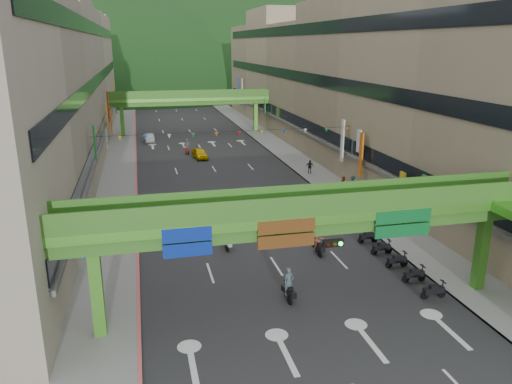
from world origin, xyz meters
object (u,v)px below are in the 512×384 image
(car_silver, at_px, (149,138))
(car_yellow, at_px, (200,153))
(pedestrian_red, at_px, (344,186))
(scooter_rider_mid, at_px, (319,242))
(overpass_near, at_px, (328,226))
(scooter_rider_near, at_px, (289,285))

(car_silver, relative_size, car_yellow, 0.99)
(car_yellow, height_order, pedestrian_red, pedestrian_red)
(scooter_rider_mid, distance_m, car_yellow, 33.27)
(car_yellow, bearing_deg, overpass_near, -94.62)
(car_silver, xyz_separation_m, pedestrian_red, (17.97, -32.42, 0.21))
(car_silver, height_order, car_yellow, car_yellow)
(scooter_rider_mid, xyz_separation_m, car_yellow, (-4.38, 32.98, -0.28))
(scooter_rider_mid, relative_size, car_yellow, 0.47)
(scooter_rider_mid, xyz_separation_m, car_silver, (-10.45, 45.82, -0.30))
(overpass_near, bearing_deg, car_silver, 98.41)
(scooter_rider_near, height_order, car_yellow, scooter_rider_near)
(overpass_near, xyz_separation_m, car_silver, (-7.93, 53.68, -4.56))
(overpass_near, xyz_separation_m, scooter_rider_near, (-1.46, 2.01, -4.25))
(scooter_rider_near, bearing_deg, car_silver, 97.14)
(scooter_rider_near, bearing_deg, car_yellow, 90.58)
(overpass_near, bearing_deg, scooter_rider_near, 126.02)
(scooter_rider_mid, height_order, car_yellow, scooter_rider_mid)
(pedestrian_red, bearing_deg, scooter_rider_near, -136.89)
(scooter_rider_mid, bearing_deg, scooter_rider_near, -124.28)
(scooter_rider_near, distance_m, pedestrian_red, 22.42)
(car_yellow, distance_m, pedestrian_red, 22.91)
(overpass_near, relative_size, car_silver, 7.19)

